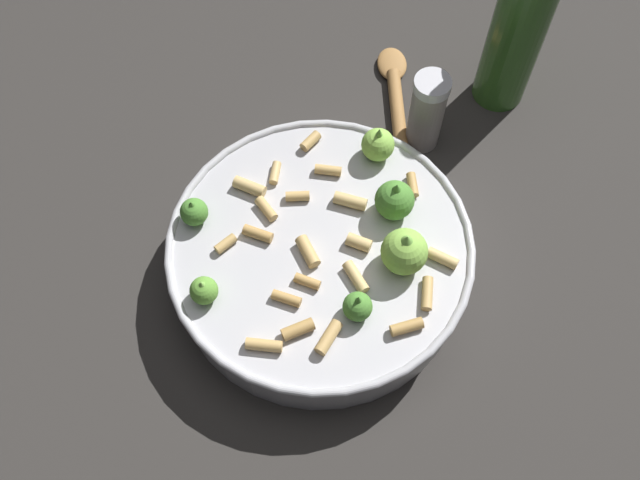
# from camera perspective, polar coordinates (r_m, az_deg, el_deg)

# --- Properties ---
(ground_plane) EXTENTS (2.40, 2.40, 0.00)m
(ground_plane) POSITION_cam_1_polar(r_m,az_deg,el_deg) (0.74, -0.00, -2.47)
(ground_plane) COLOR #2D2B28
(cooking_pan) EXTENTS (0.30, 0.30, 0.11)m
(cooking_pan) POSITION_cam_1_polar(r_m,az_deg,el_deg) (0.71, 0.15, -1.21)
(cooking_pan) COLOR #B7B7BC
(cooking_pan) RESTS_ON ground
(pepper_shaker) EXTENTS (0.04, 0.04, 0.10)m
(pepper_shaker) POSITION_cam_1_polar(r_m,az_deg,el_deg) (0.79, 8.63, 10.19)
(pepper_shaker) COLOR gray
(pepper_shaker) RESTS_ON ground
(olive_oil_bottle) EXTENTS (0.06, 0.06, 0.25)m
(olive_oil_bottle) POSITION_cam_1_polar(r_m,az_deg,el_deg) (0.82, 15.74, 16.13)
(olive_oil_bottle) COLOR #336023
(olive_oil_bottle) RESTS_ON ground
(wooden_spoon) EXTENTS (0.19, 0.22, 0.02)m
(wooden_spoon) POSITION_cam_1_polar(r_m,az_deg,el_deg) (0.84, 6.36, 9.50)
(wooden_spoon) COLOR #9E703D
(wooden_spoon) RESTS_ON ground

